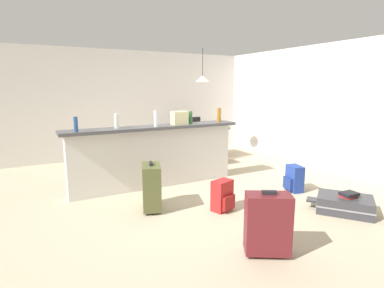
# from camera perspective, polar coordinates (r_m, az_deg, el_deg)

# --- Properties ---
(ground_plane) EXTENTS (13.00, 13.00, 0.05)m
(ground_plane) POSITION_cam_1_polar(r_m,az_deg,el_deg) (5.14, -0.09, -8.64)
(ground_plane) COLOR #BCAD8E
(wall_back) EXTENTS (6.60, 0.10, 2.50)m
(wall_back) POSITION_cam_1_polar(r_m,az_deg,el_deg) (7.69, -11.09, 7.23)
(wall_back) COLOR silver
(wall_back) RESTS_ON ground_plane
(wall_right) EXTENTS (0.10, 6.00, 2.50)m
(wall_right) POSITION_cam_1_polar(r_m,az_deg,el_deg) (7.06, 21.09, 6.46)
(wall_right) COLOR silver
(wall_right) RESTS_ON ground_plane
(partition_half_wall) EXTENTS (2.80, 0.20, 0.98)m
(partition_half_wall) POSITION_cam_1_polar(r_m,az_deg,el_deg) (5.21, -6.70, -2.58)
(partition_half_wall) COLOR silver
(partition_half_wall) RESTS_ON ground_plane
(bar_countertop) EXTENTS (2.96, 0.40, 0.05)m
(bar_countertop) POSITION_cam_1_polar(r_m,az_deg,el_deg) (5.12, -6.82, 3.05)
(bar_countertop) COLOR #4C4C51
(bar_countertop) RESTS_ON partition_half_wall
(bottle_blue) EXTENTS (0.06, 0.06, 0.21)m
(bottle_blue) POSITION_cam_1_polar(r_m,az_deg,el_deg) (4.70, -20.54, 3.42)
(bottle_blue) COLOR #284C89
(bottle_blue) RESTS_ON bar_countertop
(bottle_white) EXTENTS (0.07, 0.07, 0.23)m
(bottle_white) POSITION_cam_1_polar(r_m,az_deg,el_deg) (4.91, -13.67, 4.13)
(bottle_white) COLOR silver
(bottle_white) RESTS_ON bar_countertop
(bottle_clear) EXTENTS (0.07, 0.07, 0.26)m
(bottle_clear) POSITION_cam_1_polar(r_m,az_deg,el_deg) (5.00, -6.63, 4.65)
(bottle_clear) COLOR silver
(bottle_clear) RESTS_ON bar_countertop
(bottle_green) EXTENTS (0.06, 0.06, 0.22)m
(bottle_green) POSITION_cam_1_polar(r_m,az_deg,el_deg) (5.36, -0.26, 4.89)
(bottle_green) COLOR #2D6B38
(bottle_green) RESTS_ON bar_countertop
(bottle_amber) EXTENTS (0.07, 0.07, 0.25)m
(bottle_amber) POSITION_cam_1_polar(r_m,az_deg,el_deg) (5.67, 4.97, 5.32)
(bottle_amber) COLOR #9E661E
(bottle_amber) RESTS_ON bar_countertop
(grocery_bag) EXTENTS (0.26, 0.18, 0.22)m
(grocery_bag) POSITION_cam_1_polar(r_m,az_deg,el_deg) (5.29, -2.34, 4.82)
(grocery_bag) COLOR beige
(grocery_bag) RESTS_ON bar_countertop
(dining_table) EXTENTS (1.10, 0.80, 0.74)m
(dining_table) POSITION_cam_1_polar(r_m,az_deg,el_deg) (7.23, 1.58, 2.41)
(dining_table) COLOR brown
(dining_table) RESTS_ON ground_plane
(dining_chair_near_partition) EXTENTS (0.41, 0.41, 0.93)m
(dining_chair_near_partition) POSITION_cam_1_polar(r_m,az_deg,el_deg) (6.71, 3.41, 0.64)
(dining_chair_near_partition) COLOR black
(dining_chair_near_partition) RESTS_ON ground_plane
(dining_chair_far_side) EXTENTS (0.41, 0.41, 0.93)m
(dining_chair_far_side) POSITION_cam_1_polar(r_m,az_deg,el_deg) (7.71, -0.19, 1.94)
(dining_chair_far_side) COLOR black
(dining_chair_far_side) RESTS_ON ground_plane
(pendant_lamp) EXTENTS (0.34, 0.34, 0.78)m
(pendant_lamp) POSITION_cam_1_polar(r_m,az_deg,el_deg) (7.17, 1.94, 11.87)
(pendant_lamp) COLOR black
(suitcase_flat_charcoal) EXTENTS (0.81, 0.86, 0.22)m
(suitcase_flat_charcoal) POSITION_cam_1_polar(r_m,az_deg,el_deg) (4.70, 26.16, -9.89)
(suitcase_flat_charcoal) COLOR #38383D
(suitcase_flat_charcoal) RESTS_ON ground_plane
(suitcase_upright_maroon) EXTENTS (0.50, 0.43, 0.67)m
(suitcase_upright_maroon) POSITION_cam_1_polar(r_m,az_deg,el_deg) (3.25, 13.72, -13.96)
(suitcase_upright_maroon) COLOR maroon
(suitcase_upright_maroon) RESTS_ON ground_plane
(backpack_red) EXTENTS (0.32, 0.30, 0.42)m
(backpack_red) POSITION_cam_1_polar(r_m,az_deg,el_deg) (4.28, 5.63, -9.47)
(backpack_red) COLOR red
(backpack_red) RESTS_ON ground_plane
(backpack_blue) EXTENTS (0.29, 0.32, 0.42)m
(backpack_blue) POSITION_cam_1_polar(r_m,az_deg,el_deg) (5.28, 18.22, -6.10)
(backpack_blue) COLOR #233D93
(backpack_blue) RESTS_ON ground_plane
(suitcase_upright_olive) EXTENTS (0.37, 0.49, 0.67)m
(suitcase_upright_olive) POSITION_cam_1_polar(r_m,az_deg,el_deg) (4.28, -7.44, -7.71)
(suitcase_upright_olive) COLOR #51562D
(suitcase_upright_olive) RESTS_ON ground_plane
(book_stack) EXTENTS (0.25, 0.20, 0.07)m
(book_stack) POSITION_cam_1_polar(r_m,az_deg,el_deg) (4.65, 26.82, -8.29)
(book_stack) COLOR #AD2D2D
(book_stack) RESTS_ON suitcase_flat_charcoal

